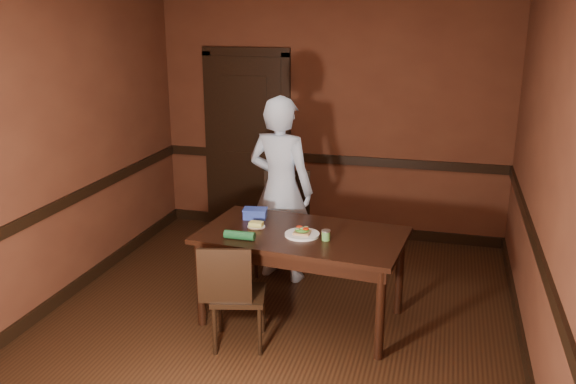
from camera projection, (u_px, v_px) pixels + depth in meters
The scene contains 21 objects.
floor at pixel (278, 320), 5.24m from camera, with size 4.00×4.50×0.01m, color black.
wall_back at pixel (331, 121), 6.93m from camera, with size 4.00×0.02×2.70m, color #542919.
wall_front at pixel (141, 287), 2.77m from camera, with size 4.00×0.02×2.70m, color #542919.
wall_left at pixel (58, 153), 5.34m from camera, with size 0.02×4.50×2.70m, color #542919.
wall_right at pixel (545, 186), 4.35m from camera, with size 0.02×4.50×2.70m, color #542919.
dado_back at pixel (330, 159), 7.05m from camera, with size 4.00×0.03×0.10m, color black.
dado_left at pixel (65, 202), 5.47m from camera, with size 0.03×4.50×0.10m, color black.
dado_right at pixel (536, 245), 4.49m from camera, with size 0.03×4.50×0.10m, color black.
baseboard_back at pixel (329, 227), 7.29m from camera, with size 4.00×0.03×0.12m, color black.
baseboard_left at pixel (74, 288), 5.71m from camera, with size 0.03×4.50×0.12m, color black.
baseboard_right at pixel (523, 345), 4.73m from camera, with size 0.03×4.50×0.12m, color black.
door at pixel (247, 139), 7.22m from camera, with size 1.05×0.07×2.20m.
dining_table at pixel (302, 276), 5.16m from camera, with size 1.68×0.94×0.79m, color black.
chair_far at pixel (277, 223), 6.13m from camera, with size 0.47×0.47×1.00m, color black, non-canonical shape.
chair_near at pixel (239, 293), 4.76m from camera, with size 0.41×0.41×0.87m, color black, non-canonical shape.
person at pixel (281, 189), 5.85m from camera, with size 0.66×0.43×1.81m, color silver.
sandwich_plate at pixel (302, 233), 4.98m from camera, with size 0.29×0.29×0.07m.
sauce_jar at pixel (326, 235), 4.88m from camera, with size 0.07×0.07×0.08m.
cheese_saucer at pixel (256, 225), 5.17m from camera, with size 0.15×0.15×0.05m.
food_tub at pixel (255, 213), 5.39m from camera, with size 0.23×0.17×0.09m.
wrapped_veg at pixel (240, 235), 4.90m from camera, with size 0.07×0.07×0.25m, color #174D26.
Camera 1 is at (1.30, -4.52, 2.56)m, focal length 38.00 mm.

